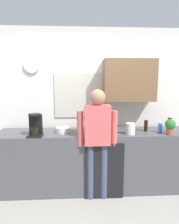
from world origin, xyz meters
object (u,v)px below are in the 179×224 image
object	(u,v)px
storage_canister	(130,129)
bottle_red_vinegar	(170,125)
coffee_maker	(35,126)
bottle_olive_oil	(88,126)
cup_white_mug	(111,125)
bottle_dark_sauce	(146,126)
bottle_amber_beer	(97,126)
person_at_sink	(97,135)
potted_plant	(170,126)
mixing_bowl	(63,130)
bottle_clear_soda	(101,121)
dish_soap	(160,128)
bottle_green_wine	(114,124)

from	to	relation	value
storage_canister	bottle_red_vinegar	bearing A→B (deg)	11.72
coffee_maker	bottle_olive_oil	bearing A→B (deg)	2.31
cup_white_mug	bottle_dark_sauce	bearing A→B (deg)	-24.17
bottle_amber_beer	person_at_sink	world-z (taller)	person_at_sink
person_at_sink	cup_white_mug	bearing A→B (deg)	51.08
bottle_olive_oil	potted_plant	size ratio (longest dim) A/B	1.09
coffee_maker	bottle_amber_beer	size ratio (longest dim) A/B	1.43
storage_canister	potted_plant	bearing A→B (deg)	-4.45
cup_white_mug	potted_plant	bearing A→B (deg)	-28.98
cup_white_mug	mixing_bowl	xyz separation A→B (m)	(-0.79, -0.23, -0.01)
bottle_olive_oil	bottle_clear_soda	xyz separation A→B (m)	(0.23, 0.34, 0.01)
mixing_bowl	person_at_sink	world-z (taller)	person_at_sink
coffee_maker	storage_canister	xyz separation A→B (m)	(1.39, 0.01, -0.06)
potted_plant	dish_soap	size ratio (longest dim) A/B	1.28
bottle_dark_sauce	bottle_amber_beer	world-z (taller)	bottle_amber_beer
bottle_red_vinegar	bottle_green_wine	bearing A→B (deg)	-172.44
bottle_dark_sauce	bottle_amber_beer	bearing A→B (deg)	-175.65
potted_plant	dish_soap	world-z (taller)	potted_plant
mixing_bowl	person_at_sink	size ratio (longest dim) A/B	0.14
bottle_olive_oil	mixing_bowl	xyz separation A→B (m)	(-0.39, 0.15, -0.09)
bottle_olive_oil	potted_plant	bearing A→B (deg)	-3.17
bottle_green_wine	bottle_dark_sauce	distance (m)	0.56
dish_soap	person_at_sink	xyz separation A→B (m)	(-0.99, -0.18, -0.06)
person_at_sink	potted_plant	bearing A→B (deg)	-6.70
bottle_amber_beer	bottle_dark_sauce	bearing A→B (deg)	4.35
person_at_sink	bottle_red_vinegar	bearing A→B (deg)	1.83
mixing_bowl	dish_soap	distance (m)	1.50
bottle_red_vinegar	person_at_sink	xyz separation A→B (m)	(-1.17, -0.25, -0.09)
bottle_dark_sauce	coffee_maker	bearing A→B (deg)	-173.98
cup_white_mug	potted_plant	xyz separation A→B (m)	(0.81, -0.45, 0.08)
dish_soap	person_at_sink	size ratio (longest dim) A/B	0.11
bottle_dark_sauce	bottle_amber_beer	distance (m)	0.79
bottle_amber_beer	bottle_clear_soda	bearing A→B (deg)	68.34
bottle_red_vinegar	person_at_sink	size ratio (longest dim) A/B	0.14
mixing_bowl	storage_canister	size ratio (longest dim) A/B	1.29
bottle_red_vinegar	mixing_bowl	xyz separation A→B (m)	(-1.68, 0.04, -0.07)
bottle_green_wine	potted_plant	xyz separation A→B (m)	(0.82, -0.06, -0.02)
coffee_maker	dish_soap	bearing A→B (deg)	2.31
bottle_clear_soda	bottle_amber_beer	xyz separation A→B (m)	(-0.10, -0.25, -0.02)
bottle_amber_beer	coffee_maker	bearing A→B (deg)	-172.51
bottle_clear_soda	cup_white_mug	world-z (taller)	bottle_clear_soda
potted_plant	coffee_maker	bearing A→B (deg)	178.94
cup_white_mug	dish_soap	xyz separation A→B (m)	(0.71, -0.34, 0.03)
bottle_olive_oil	bottle_clear_soda	size ratio (longest dim) A/B	0.89
bottle_dark_sauce	person_at_sink	world-z (taller)	person_at_sink
potted_plant	person_at_sink	xyz separation A→B (m)	(-1.09, -0.07, -0.11)
bottle_olive_oil	bottle_dark_sauce	bearing A→B (deg)	9.04
storage_canister	coffee_maker	bearing A→B (deg)	-179.64
bottle_clear_soda	dish_soap	xyz separation A→B (m)	(0.88, -0.29, -0.06)
person_at_sink	mixing_bowl	bearing A→B (deg)	139.92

